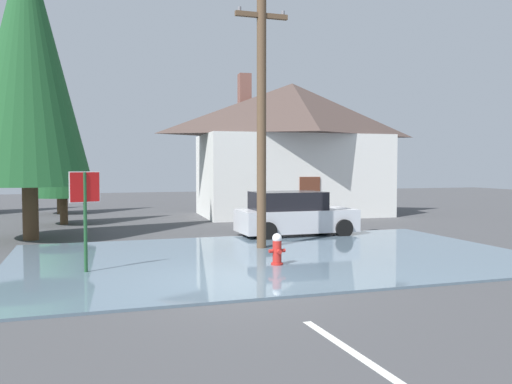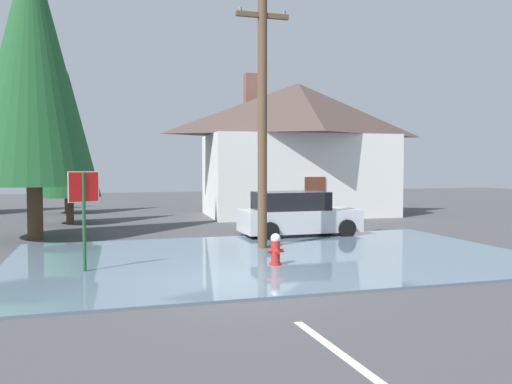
# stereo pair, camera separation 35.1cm
# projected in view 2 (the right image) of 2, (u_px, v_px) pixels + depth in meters

# --- Properties ---
(ground_plane) EXTENTS (80.00, 80.00, 0.10)m
(ground_plane) POSITION_uv_depth(u_px,v_px,m) (237.00, 285.00, 11.43)
(ground_plane) COLOR #424244
(flood_puddle) EXTENTS (13.91, 8.54, 0.06)m
(flood_puddle) POSITION_uv_depth(u_px,v_px,m) (275.00, 257.00, 14.46)
(flood_puddle) COLOR slate
(flood_puddle) RESTS_ON ground
(lane_stop_bar) EXTENTS (3.79, 0.51, 0.01)m
(lane_stop_bar) POSITION_uv_depth(u_px,v_px,m) (254.00, 294.00, 10.35)
(lane_stop_bar) COLOR silver
(lane_stop_bar) RESTS_ON ground
(lane_center_stripe) EXTENTS (0.20, 2.83, 0.01)m
(lane_center_stripe) POSITION_uv_depth(u_px,v_px,m) (337.00, 351.00, 7.18)
(lane_center_stripe) COLOR silver
(lane_center_stripe) RESTS_ON ground
(stop_sign_near) EXTENTS (0.69, 0.25, 2.38)m
(stop_sign_near) POSITION_uv_depth(u_px,v_px,m) (84.00, 201.00, 12.29)
(stop_sign_near) COLOR #1E4C28
(stop_sign_near) RESTS_ON ground
(fire_hydrant) EXTENTS (0.42, 0.36, 0.84)m
(fire_hydrant) POSITION_uv_depth(u_px,v_px,m) (276.00, 251.00, 13.14)
(fire_hydrant) COLOR #AD231E
(fire_hydrant) RESTS_ON ground
(utility_pole) EXTENTS (1.60, 0.28, 7.52)m
(utility_pole) POSITION_uv_depth(u_px,v_px,m) (262.00, 118.00, 15.70)
(utility_pole) COLOR brown
(utility_pole) RESTS_ON ground
(house) EXTENTS (10.01, 5.88, 7.19)m
(house) POSITION_uv_depth(u_px,v_px,m) (298.00, 147.00, 26.83)
(house) COLOR silver
(house) RESTS_ON ground
(parked_car) EXTENTS (4.18, 2.06, 1.59)m
(parked_car) POSITION_uv_depth(u_px,v_px,m) (297.00, 215.00, 18.91)
(parked_car) COLOR silver
(parked_car) RESTS_ON ground
(pine_tree_mid_left) EXTENTS (2.62, 2.62, 6.56)m
(pine_tree_mid_left) POSITION_uv_depth(u_px,v_px,m) (69.00, 134.00, 22.72)
(pine_tree_mid_left) COLOR #4C3823
(pine_tree_mid_left) RESTS_ON ground
(pine_tree_short_left) EXTENTS (2.69, 2.69, 6.72)m
(pine_tree_short_left) POSITION_uv_depth(u_px,v_px,m) (67.00, 138.00, 27.79)
(pine_tree_short_left) COLOR #4C3823
(pine_tree_short_left) RESTS_ON ground
(pine_tree_far_center) EXTENTS (4.11, 4.11, 10.28)m
(pine_tree_far_center) POSITION_uv_depth(u_px,v_px,m) (32.00, 61.00, 17.86)
(pine_tree_far_center) COLOR #4C3823
(pine_tree_far_center) RESTS_ON ground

